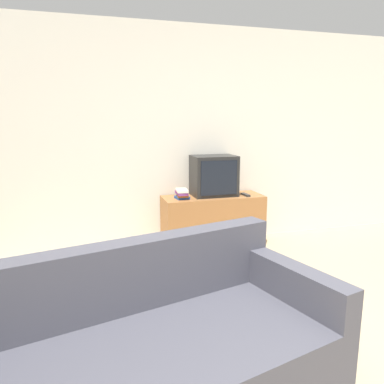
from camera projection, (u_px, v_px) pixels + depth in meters
wall_back at (181, 138)px, 4.48m from camera, size 9.00×0.06×2.60m
tv_stand at (213, 221)px, 4.51m from camera, size 1.20×0.44×0.62m
television at (214, 176)px, 4.44m from camera, size 0.52×0.36×0.48m
couch at (142, 363)px, 1.96m from camera, size 2.28×1.43×0.83m
book_stack at (182, 194)px, 4.28m from camera, size 0.16×0.22×0.11m
remote_on_stand at (246, 195)px, 4.47m from camera, size 0.06×0.17×0.02m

